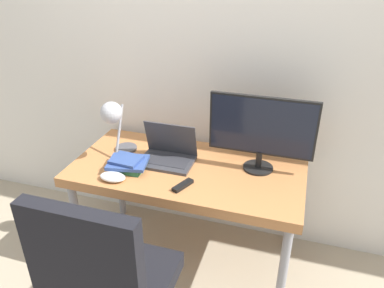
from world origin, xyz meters
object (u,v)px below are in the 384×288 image
(monitor, at_px, (262,129))
(office_chair, at_px, (104,279))
(game_controller, at_px, (113,177))
(desk_lamp, at_px, (114,118))
(laptop, at_px, (168,154))
(book_stack, at_px, (128,163))

(monitor, distance_m, office_chair, 1.14)
(monitor, height_order, game_controller, monitor)
(desk_lamp, bearing_deg, laptop, 11.00)
(monitor, height_order, office_chair, monitor)
(monitor, bearing_deg, laptop, -171.80)
(office_chair, bearing_deg, monitor, 60.25)
(monitor, relative_size, book_stack, 2.36)
(game_controller, bearing_deg, office_chair, -66.78)
(desk_lamp, height_order, book_stack, desk_lamp)
(laptop, distance_m, book_stack, 0.25)
(desk_lamp, xyz_separation_m, office_chair, (0.33, -0.79, -0.40))
(office_chair, distance_m, game_controller, 0.62)
(book_stack, bearing_deg, laptop, 39.70)
(laptop, distance_m, monitor, 0.59)
(monitor, xyz_separation_m, desk_lamp, (-0.86, -0.14, 0.02))
(monitor, bearing_deg, book_stack, -162.13)
(monitor, height_order, desk_lamp, monitor)
(laptop, relative_size, game_controller, 2.14)
(desk_lamp, bearing_deg, game_controller, -68.78)
(office_chair, height_order, game_controller, office_chair)
(office_chair, bearing_deg, book_stack, 106.57)
(book_stack, bearing_deg, desk_lamp, 141.59)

